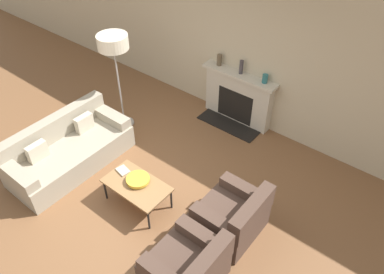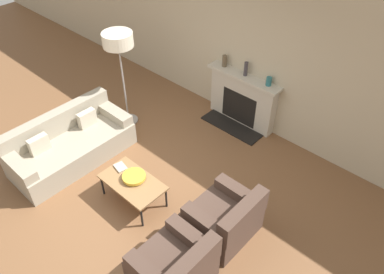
{
  "view_description": "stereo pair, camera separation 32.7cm",
  "coord_description": "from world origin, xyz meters",
  "px_view_note": "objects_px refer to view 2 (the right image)",
  "views": [
    {
      "loc": [
        3.06,
        -2.41,
        4.46
      ],
      "look_at": [
        0.12,
        1.29,
        0.45
      ],
      "focal_mm": 35.0,
      "sensor_mm": 36.0,
      "label": 1
    },
    {
      "loc": [
        3.31,
        -2.19,
        4.46
      ],
      "look_at": [
        0.12,
        1.29,
        0.45
      ],
      "focal_mm": 35.0,
      "sensor_mm": 36.0,
      "label": 2
    }
  ],
  "objects_px": {
    "book": "(120,167)",
    "coffee_table": "(132,183)",
    "bowl": "(134,177)",
    "mantel_vase_center_left": "(246,69)",
    "armchair_far": "(225,219)",
    "mantel_vase_center_right": "(269,81)",
    "floor_lamp": "(118,46)",
    "fireplace": "(242,100)",
    "couch": "(70,145)",
    "armchair_near": "(174,267)",
    "mantel_vase_left": "(225,61)"
  },
  "relations": [
    {
      "from": "couch",
      "to": "armchair_far",
      "type": "distance_m",
      "value": 2.94
    },
    {
      "from": "fireplace",
      "to": "mantel_vase_left",
      "type": "relative_size",
      "value": 6.85
    },
    {
      "from": "armchair_near",
      "to": "mantel_vase_center_right",
      "type": "bearing_deg",
      "value": -164.53
    },
    {
      "from": "armchair_far",
      "to": "coffee_table",
      "type": "relative_size",
      "value": 0.89
    },
    {
      "from": "armchair_far",
      "to": "mantel_vase_center_right",
      "type": "height_order",
      "value": "mantel_vase_center_right"
    },
    {
      "from": "floor_lamp",
      "to": "mantel_vase_center_right",
      "type": "relative_size",
      "value": 11.76
    },
    {
      "from": "armchair_far",
      "to": "mantel_vase_center_right",
      "type": "distance_m",
      "value": 2.54
    },
    {
      "from": "mantel_vase_left",
      "to": "mantel_vase_center_right",
      "type": "relative_size",
      "value": 1.39
    },
    {
      "from": "book",
      "to": "mantel_vase_left",
      "type": "bearing_deg",
      "value": 104.36
    },
    {
      "from": "fireplace",
      "to": "armchair_far",
      "type": "bearing_deg",
      "value": -58.19
    },
    {
      "from": "couch",
      "to": "bowl",
      "type": "xyz_separation_m",
      "value": [
        1.49,
        0.15,
        0.16
      ]
    },
    {
      "from": "armchair_far",
      "to": "book",
      "type": "distance_m",
      "value": 1.77
    },
    {
      "from": "couch",
      "to": "book",
      "type": "height_order",
      "value": "couch"
    },
    {
      "from": "mantel_vase_center_left",
      "to": "armchair_far",
      "type": "bearing_deg",
      "value": -58.42
    },
    {
      "from": "couch",
      "to": "armchair_far",
      "type": "bearing_deg",
      "value": -79.04
    },
    {
      "from": "armchair_near",
      "to": "mantel_vase_left",
      "type": "relative_size",
      "value": 4.09
    },
    {
      "from": "mantel_vase_left",
      "to": "mantel_vase_center_left",
      "type": "bearing_deg",
      "value": 0.0
    },
    {
      "from": "coffee_table",
      "to": "mantel_vase_center_right",
      "type": "xyz_separation_m",
      "value": [
        0.48,
        2.7,
        0.71
      ]
    },
    {
      "from": "armchair_far",
      "to": "floor_lamp",
      "type": "bearing_deg",
      "value": -104.42
    },
    {
      "from": "fireplace",
      "to": "bowl",
      "type": "distance_m",
      "value": 2.63
    },
    {
      "from": "book",
      "to": "armchair_far",
      "type": "bearing_deg",
      "value": 24.54
    },
    {
      "from": "coffee_table",
      "to": "mantel_vase_left",
      "type": "distance_m",
      "value": 2.84
    },
    {
      "from": "bowl",
      "to": "mantel_vase_center_left",
      "type": "height_order",
      "value": "mantel_vase_center_left"
    },
    {
      "from": "fireplace",
      "to": "mantel_vase_center_left",
      "type": "xyz_separation_m",
      "value": [
        0.0,
        0.02,
        0.65
      ]
    },
    {
      "from": "bowl",
      "to": "armchair_far",
      "type": "bearing_deg",
      "value": 16.2
    },
    {
      "from": "couch",
      "to": "book",
      "type": "relative_size",
      "value": 8.89
    },
    {
      "from": "couch",
      "to": "coffee_table",
      "type": "bearing_deg",
      "value": -86.36
    },
    {
      "from": "coffee_table",
      "to": "floor_lamp",
      "type": "relative_size",
      "value": 0.54
    },
    {
      "from": "bowl",
      "to": "mantel_vase_left",
      "type": "distance_m",
      "value": 2.77
    },
    {
      "from": "coffee_table",
      "to": "bowl",
      "type": "distance_m",
      "value": 0.1
    },
    {
      "from": "book",
      "to": "coffee_table",
      "type": "bearing_deg",
      "value": 0.88
    },
    {
      "from": "armchair_far",
      "to": "fireplace",
      "type": "bearing_deg",
      "value": -148.19
    },
    {
      "from": "bowl",
      "to": "floor_lamp",
      "type": "bearing_deg",
      "value": 143.43
    },
    {
      "from": "floor_lamp",
      "to": "fireplace",
      "type": "bearing_deg",
      "value": 42.57
    },
    {
      "from": "mantel_vase_left",
      "to": "coffee_table",
      "type": "bearing_deg",
      "value": -79.98
    },
    {
      "from": "mantel_vase_center_left",
      "to": "mantel_vase_center_right",
      "type": "xyz_separation_m",
      "value": [
        0.49,
        0.0,
        -0.05
      ]
    },
    {
      "from": "floor_lamp",
      "to": "mantel_vase_center_right",
      "type": "height_order",
      "value": "floor_lamp"
    },
    {
      "from": "armchair_near",
      "to": "mantel_vase_center_left",
      "type": "height_order",
      "value": "mantel_vase_center_left"
    },
    {
      "from": "armchair_near",
      "to": "mantel_vase_center_left",
      "type": "bearing_deg",
      "value": -156.84
    },
    {
      "from": "armchair_far",
      "to": "bowl",
      "type": "bearing_deg",
      "value": -73.8
    },
    {
      "from": "coffee_table",
      "to": "bowl",
      "type": "relative_size",
      "value": 2.83
    },
    {
      "from": "armchair_far",
      "to": "bowl",
      "type": "xyz_separation_m",
      "value": [
        -1.39,
        -0.41,
        0.15
      ]
    },
    {
      "from": "mantel_vase_left",
      "to": "fireplace",
      "type": "bearing_deg",
      "value": -1.89
    },
    {
      "from": "armchair_near",
      "to": "book",
      "type": "distance_m",
      "value": 1.82
    },
    {
      "from": "armchair_near",
      "to": "bowl",
      "type": "distance_m",
      "value": 1.52
    },
    {
      "from": "fireplace",
      "to": "armchair_far",
      "type": "height_order",
      "value": "fireplace"
    },
    {
      "from": "fireplace",
      "to": "armchair_near",
      "type": "bearing_deg",
      "value": -66.7
    },
    {
      "from": "fireplace",
      "to": "mantel_vase_center_right",
      "type": "height_order",
      "value": "mantel_vase_center_right"
    },
    {
      "from": "couch",
      "to": "mantel_vase_center_left",
      "type": "relative_size",
      "value": 7.92
    },
    {
      "from": "couch",
      "to": "mantel_vase_center_left",
      "type": "xyz_separation_m",
      "value": [
        1.51,
        2.8,
        0.84
      ]
    }
  ]
}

